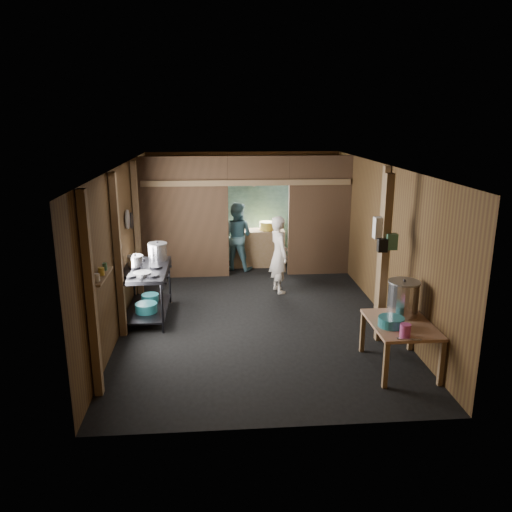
{
  "coord_description": "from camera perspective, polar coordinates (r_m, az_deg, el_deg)",
  "views": [
    {
      "loc": [
        -0.66,
        -8.43,
        3.38
      ],
      "look_at": [
        0.0,
        -0.2,
        1.1
      ],
      "focal_mm": 35.4,
      "sensor_mm": 36.0,
      "label": 1
    }
  ],
  "objects": [
    {
      "name": "stock_pot",
      "position": [
        7.43,
        16.29,
        -4.66
      ],
      "size": [
        0.47,
        0.47,
        0.52
      ],
      "primitive_type": null,
      "rotation": [
        0.0,
        0.0,
        0.05
      ],
      "color": "silver",
      "rests_on": "prep_table"
    },
    {
      "name": "wall_left",
      "position": [
        8.82,
        -14.84,
        1.28
      ],
      "size": [
        0.0,
        7.0,
        2.6
      ],
      "primitive_type": "cube",
      "color": "#4E371A",
      "rests_on": "ground"
    },
    {
      "name": "pink_bucket",
      "position": [
        6.79,
        16.52,
        -8.05
      ],
      "size": [
        0.16,
        0.16,
        0.17
      ],
      "primitive_type": "cylinder",
      "rotation": [
        0.0,
        0.0,
        -0.15
      ],
      "color": "#C54B94",
      "rests_on": "prep_table"
    },
    {
      "name": "post_left_b",
      "position": [
        8.05,
        -15.3,
        -0.1
      ],
      "size": [
        0.1,
        0.12,
        2.6
      ],
      "primitive_type": "cube",
      "color": "#7C6049",
      "rests_on": "floor"
    },
    {
      "name": "prep_table",
      "position": [
        7.36,
        15.9,
        -9.68
      ],
      "size": [
        0.82,
        1.13,
        0.67
      ],
      "primitive_type": null,
      "color": "#AC7A58",
      "rests_on": "floor"
    },
    {
      "name": "blue_tub_back",
      "position": [
        9.32,
        -11.87,
        -4.62
      ],
      "size": [
        0.31,
        0.31,
        0.12
      ],
      "primitive_type": "cylinder",
      "color": "teal",
      "rests_on": "gas_range"
    },
    {
      "name": "wall_right",
      "position": [
        9.16,
        14.08,
        1.84
      ],
      "size": [
        0.0,
        7.0,
        2.6
      ],
      "primitive_type": "cube",
      "color": "#4E371A",
      "rests_on": "ground"
    },
    {
      "name": "pan_lid_small",
      "position": [
        9.53,
        -13.89,
        3.92
      ],
      "size": [
        0.03,
        0.3,
        0.3
      ],
      "primitive_type": "cylinder",
      "rotation": [
        0.0,
        1.57,
        0.0
      ],
      "color": "black",
      "rests_on": "wall_left"
    },
    {
      "name": "stove_pot_med",
      "position": [
        8.83,
        -13.46,
        -0.67
      ],
      "size": [
        0.32,
        0.32,
        0.23
      ],
      "primitive_type": null,
      "rotation": [
        0.0,
        0.0,
        0.21
      ],
      "color": "silver",
      "rests_on": "gas_range"
    },
    {
      "name": "post_right",
      "position": [
        8.95,
        14.05,
        1.53
      ],
      "size": [
        0.1,
        0.12,
        2.6
      ],
      "primitive_type": "cube",
      "color": "#7C6049",
      "rests_on": "floor"
    },
    {
      "name": "frying_pan",
      "position": [
        8.41,
        -12.73,
        -1.95
      ],
      "size": [
        0.34,
        0.54,
        0.07
      ],
      "primitive_type": null,
      "rotation": [
        0.0,
        0.0,
        -0.08
      ],
      "color": "gray",
      "rests_on": "gas_range"
    },
    {
      "name": "pan_lid_big",
      "position": [
        9.13,
        -14.31,
        4.03
      ],
      "size": [
        0.03,
        0.34,
        0.34
      ],
      "primitive_type": "cylinder",
      "rotation": [
        0.0,
        1.57,
        0.0
      ],
      "color": "gray",
      "rests_on": "wall_left"
    },
    {
      "name": "post_left_c",
      "position": [
        9.97,
        -13.28,
        2.98
      ],
      "size": [
        0.1,
        0.12,
        2.6
      ],
      "primitive_type": "cube",
      "color": "#7C6049",
      "rests_on": "floor"
    },
    {
      "name": "knife",
      "position": [
        6.74,
        16.9,
        -8.97
      ],
      "size": [
        0.3,
        0.11,
        0.01
      ],
      "primitive_type": "cube",
      "rotation": [
        0.0,
        0.0,
        -0.24
      ],
      "color": "silver",
      "rests_on": "prep_table"
    },
    {
      "name": "cross_beam",
      "position": [
        10.68,
        -1.03,
        8.29
      ],
      "size": [
        4.4,
        0.12,
        0.12
      ],
      "primitive_type": "cube",
      "color": "#7C6049",
      "rests_on": "wall_left"
    },
    {
      "name": "back_counter",
      "position": [
        11.79,
        0.22,
        0.94
      ],
      "size": [
        1.2,
        0.5,
        0.85
      ],
      "primitive_type": "cube",
      "color": "#7C6049",
      "rests_on": "floor"
    },
    {
      "name": "ceiling",
      "position": [
        8.49,
        -0.11,
        10.17
      ],
      "size": [
        4.5,
        7.0,
        0.0
      ],
      "primitive_type": "cube",
      "color": "#3A3735",
      "rests_on": "ground"
    },
    {
      "name": "turquoise_panel",
      "position": [
        12.08,
        -1.4,
        5.28
      ],
      "size": [
        4.4,
        0.06,
        2.5
      ],
      "primitive_type": "cube",
      "color": "#8DCABE",
      "rests_on": "wall_back"
    },
    {
      "name": "post_left_a",
      "position": [
        6.37,
        -18.16,
        -4.43
      ],
      "size": [
        0.1,
        0.12,
        2.6
      ],
      "primitive_type": "cube",
      "color": "#7C6049",
      "rests_on": "floor"
    },
    {
      "name": "jar_yellow",
      "position": [
        6.78,
        -17.09,
        -1.69
      ],
      "size": [
        0.08,
        0.08,
        0.1
      ],
      "primitive_type": "cylinder",
      "color": "gold",
      "rests_on": "wall_shelf"
    },
    {
      "name": "partition_header",
      "position": [
        10.72,
        0.3,
        9.66
      ],
      "size": [
        1.3,
        0.1,
        0.6
      ],
      "primitive_type": "cube",
      "color": "brown",
      "rests_on": "wall_back"
    },
    {
      "name": "bag_green",
      "position": [
        7.73,
        15.05,
        1.59
      ],
      "size": [
        0.16,
        0.12,
        0.24
      ],
      "primitive_type": "cube",
      "color": "#3E7456",
      "rests_on": "post_free"
    },
    {
      "name": "wash_basin",
      "position": [
        7.05,
        15.02,
        -7.19
      ],
      "size": [
        0.35,
        0.35,
        0.13
      ],
      "primitive_type": "cylinder",
      "rotation": [
        0.0,
        0.0,
        -0.01
      ],
      "color": "teal",
      "rests_on": "prep_table"
    },
    {
      "name": "bag_black",
      "position": [
        7.68,
        14.09,
        1.18
      ],
      "size": [
        0.14,
        0.1,
        0.2
      ],
      "primitive_type": "cube",
      "color": "black",
      "rests_on": "post_free"
    },
    {
      "name": "wall_back",
      "position": [
        12.13,
        -1.41,
        5.57
      ],
      "size": [
        4.5,
        0.0,
        2.6
      ],
      "primitive_type": "cube",
      "color": "#4E371A",
      "rests_on": "ground"
    },
    {
      "name": "bag_white",
      "position": [
        7.78,
        13.97,
        3.11
      ],
      "size": [
        0.22,
        0.15,
        0.32
      ],
      "primitive_type": "cube",
      "color": "silver",
      "rests_on": "post_free"
    },
    {
      "name": "partition_right",
      "position": [
        11.06,
        7.17,
        4.48
      ],
      "size": [
        1.35,
        0.1,
        2.6
      ],
      "primitive_type": "cube",
      "color": "brown",
      "rests_on": "floor"
    },
    {
      "name": "stove_pot_large",
      "position": [
        9.14,
        -11.03,
        0.39
      ],
      "size": [
        0.44,
        0.44,
        0.35
      ],
      "primitive_type": null,
      "rotation": [
        0.0,
        0.0,
        -0.36
      ],
      "color": "silver",
      "rests_on": "gas_range"
    },
    {
      "name": "jar_white",
      "position": [
        6.54,
        -17.54,
        -2.33
      ],
      "size": [
        0.07,
        0.07,
        0.1
      ],
      "primitive_type": "cylinder",
      "color": "silver",
      "rests_on": "wall_shelf"
    },
    {
      "name": "wall_front",
      "position": [
        5.39,
        2.85,
        -7.3
      ],
      "size": [
        4.5,
        0.0,
        2.6
      ],
      "primitive_type": "cube",
      "color": "#4E371A",
      "rests_on": "ground"
    },
    {
      "name": "worker_back",
      "position": [
        11.41,
        -2.21,
        2.23
      ],
      "size": [
        0.91,
        0.82,
        1.55
      ],
      "primitive_type": "imported",
      "rotation": [
        0.0,
        0.0,
        2.77
      ],
      "color": "slate",
      "rests_on": "floor"
    },
    {
      "name": "stove_saucepan",
      "position": [
        9.21,
        -13.09,
        -0.3
      ],
      "size": [
        0.18,
        0.18,
        0.09
      ],
      "primitive_type": "cylinder",
      "rotation": [
        0.0,
        0.0,
        0.28
      ],
      "color": "silver",
      "rests_on": "gas_range"
    },
    {
      "name": "cook",
      "position": [
        9.93,
        2.62,
        0.17
      ],
      "size": [
        0.5,
        0.64,
        1.53
      ],
      "primitive_type": "imported",
      "rotation": [
        0.0,
        0.0,
        1.84
      ],
      "color": "silver",
      "rests_on": "floor"
    },
    {
      "name": "wall_shelf",
      "position": [
        6.79,
        -17.04,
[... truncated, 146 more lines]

